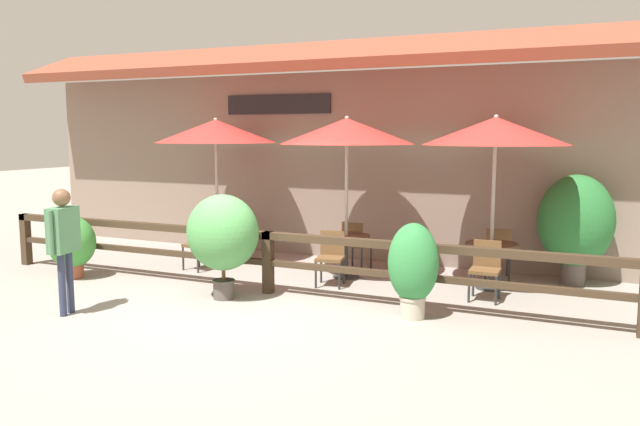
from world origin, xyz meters
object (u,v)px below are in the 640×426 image
Objects in this scene: dining_table_near at (218,232)px; potted_plant_broad_leaf at (413,266)px; potted_plant_entrance_palm at (223,234)px; potted_plant_small_flowering at (72,244)px; pedestrian at (63,234)px; dining_table_far at (491,253)px; chair_near_streetside at (201,242)px; chair_middle_wallside at (355,243)px; dining_table_middle at (346,244)px; potted_plant_tall_tropical at (576,223)px; chair_near_wallside at (234,231)px; patio_umbrella_near at (216,131)px; chair_far_wallside at (497,250)px; chair_far_streetside at (486,267)px; patio_umbrella_far at (496,131)px; patio_umbrella_middle at (347,131)px; chair_middle_streetside at (331,255)px.

dining_table_near is 0.64× the size of potted_plant_broad_leaf.
potted_plant_entrance_palm is 3.08m from potted_plant_small_flowering.
dining_table_far is at bearing 115.97° from pedestrian.
chair_near_streetside is 2.78m from chair_middle_wallside.
dining_table_near is 2.72m from dining_table_middle.
dining_table_middle is 0.45× the size of potted_plant_tall_tropical.
potted_plant_tall_tropical is (1.18, 0.84, 0.44)m from dining_table_far.
dining_table_far is at bearing -178.40° from chair_near_wallside.
patio_umbrella_near is 1.89m from dining_table_near.
chair_middle_wallside is 2.44m from chair_far_wallside.
dining_table_far is 0.93× the size of chair_far_wallside.
pedestrian is at bearing -158.10° from potted_plant_broad_leaf.
chair_near_wallside is at bearing 148.44° from potted_plant_broad_leaf.
potted_plant_broad_leaf reaches higher than chair_far_streetside.
dining_table_near is 0.30× the size of patio_umbrella_far.
potted_plant_small_flowering is at bearing -161.99° from dining_table_far.
potted_plant_small_flowering is at bearing -178.98° from potted_plant_broad_leaf.
potted_plant_entrance_palm is at bearing 27.35° from chair_far_wallside.
chair_far_wallside is (2.36, 0.91, -0.08)m from dining_table_middle.
potted_plant_broad_leaf is 4.67m from pedestrian.
pedestrian is at bearing -134.13° from potted_plant_entrance_palm.
patio_umbrella_middle is at bearing -4.73° from dining_table_near.
chair_near_wallside is 5.22m from potted_plant_broad_leaf.
pedestrian reaches higher than chair_near_wallside.
potted_plant_small_flowering is 8.31m from potted_plant_tall_tropical.
chair_near_streetside is 1.00× the size of chair_middle_streetside.
patio_umbrella_near is 3.11m from potted_plant_entrance_palm.
chair_middle_wallside is at bearing -177.03° from chair_near_wallside.
chair_near_wallside is at bearing 95.08° from dining_table_near.
patio_umbrella_near is at bearing 179.83° from dining_table_far.
chair_far_wallside is 0.82× the size of potted_plant_small_flowering.
potted_plant_entrance_palm is at bearing -1.58° from potted_plant_small_flowering.
dining_table_far is at bearing 5.07° from patio_umbrella_middle.
potted_plant_broad_leaf is at bearing -123.10° from potted_plant_tall_tropical.
patio_umbrella_far is at bearing 71.14° from potted_plant_broad_leaf.
dining_table_middle is (2.63, 0.46, 0.08)m from chair_near_streetside.
patio_umbrella_middle is 2.76m from potted_plant_entrance_palm.
chair_middle_wallside is (2.65, 0.38, -1.97)m from patio_umbrella_near.
chair_near_streetside reaches higher than dining_table_near.
potted_plant_broad_leaf is (-0.72, -1.33, 0.21)m from chair_far_streetside.
potted_plant_tall_tropical is 1.04× the size of pedestrian.
dining_table_near is at bearing 0.00° from patio_umbrella_near.
patio_umbrella_far reaches higher than potted_plant_small_flowering.
patio_umbrella_middle is (2.71, -0.22, 1.89)m from dining_table_near.
patio_umbrella_near is 3.12× the size of chair_far_streetside.
dining_table_near is 0.69m from chair_near_streetside.
chair_near_streetside is at bearing -170.12° from dining_table_middle.
potted_plant_entrance_palm reaches higher than chair_far_wallside.
patio_umbrella_far is 2.57× the size of potted_plant_small_flowering.
patio_umbrella_near reaches higher than dining_table_far.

